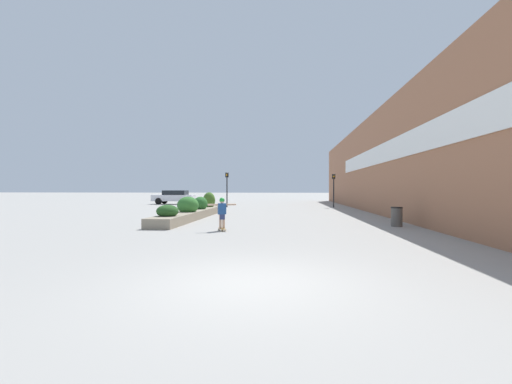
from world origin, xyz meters
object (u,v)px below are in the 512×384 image
object	(u,v)px
skateboard	(222,229)
traffic_light_left	(227,183)
car_leftmost	(421,198)
traffic_light_right	(334,184)
skateboarder	(222,210)
trash_bin	(397,217)
car_center_left	(174,197)

from	to	relation	value
skateboard	traffic_light_left	bearing A→B (deg)	76.70
car_leftmost	traffic_light_right	size ratio (longest dim) A/B	1.27
skateboarder	traffic_light_left	world-z (taller)	traffic_light_left
skateboard	traffic_light_right	xyz separation A→B (m)	(6.95, 18.40, 2.07)
skateboard	traffic_light_right	world-z (taller)	traffic_light_right
skateboarder	traffic_light_right	bearing A→B (deg)	46.54
traffic_light_left	traffic_light_right	size ratio (longest dim) A/B	1.05
skateboard	trash_bin	size ratio (longest dim) A/B	0.76
car_center_left	traffic_light_right	distance (m)	17.77
trash_bin	car_center_left	distance (m)	27.69
skateboarder	traffic_light_left	xyz separation A→B (m)	(-2.98, 17.88, 1.37)
car_center_left	trash_bin	bearing A→B (deg)	-140.50
skateboarder	traffic_light_left	distance (m)	18.18
trash_bin	traffic_light_right	size ratio (longest dim) A/B	0.29
skateboard	skateboarder	distance (m)	0.79
traffic_light_left	traffic_light_right	distance (m)	9.94
car_leftmost	skateboarder	bearing A→B (deg)	-35.89
trash_bin	traffic_light_left	bearing A→B (deg)	124.11
skateboarder	car_leftmost	size ratio (longest dim) A/B	0.32
traffic_light_right	skateboard	bearing A→B (deg)	-110.69
traffic_light_right	car_leftmost	bearing A→B (deg)	23.87
skateboarder	traffic_light_left	bearing A→B (deg)	76.70
trash_bin	car_leftmost	size ratio (longest dim) A/B	0.23
skateboard	skateboarder	xyz separation A→B (m)	(-0.00, 0.00, 0.79)
skateboard	car_center_left	xyz separation A→B (m)	(-10.00, 23.60, 0.76)
car_center_left	skateboard	bearing A→B (deg)	-157.05
skateboard	car_center_left	world-z (taller)	car_center_left
traffic_light_right	trash_bin	bearing A→B (deg)	-87.63
traffic_light_left	car_leftmost	bearing A→B (deg)	13.58
skateboarder	trash_bin	bearing A→B (deg)	-6.43
trash_bin	car_center_left	size ratio (longest dim) A/B	0.19
skateboard	car_leftmost	distance (m)	27.83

